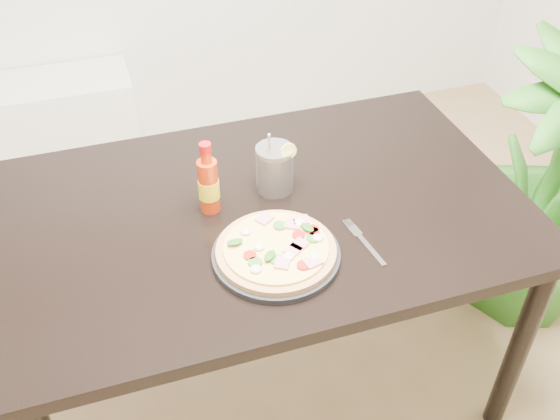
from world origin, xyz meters
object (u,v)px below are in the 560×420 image
object	(u,v)px
pizza	(277,249)
houseplant	(549,186)
dining_table	(267,229)
plate	(276,255)
hot_sauce_bottle	(209,184)
cola_cup	(275,170)
fork	(363,240)

from	to	relation	value
pizza	houseplant	size ratio (longest dim) A/B	0.29
dining_table	plate	world-z (taller)	plate
plate	pizza	size ratio (longest dim) A/B	1.07
dining_table	plate	distance (m)	0.22
plate	hot_sauce_bottle	bearing A→B (deg)	115.40
houseplant	hot_sauce_bottle	bearing A→B (deg)	-177.95
pizza	plate	bearing A→B (deg)	176.51
cola_cup	fork	bearing A→B (deg)	-62.54
hot_sauce_bottle	houseplant	world-z (taller)	houseplant
plate	fork	xyz separation A→B (m)	(0.23, -0.01, -0.01)
cola_cup	houseplant	distance (m)	1.04
plate	fork	bearing A→B (deg)	-3.25
pizza	hot_sauce_bottle	distance (m)	0.26
hot_sauce_bottle	houseplant	size ratio (longest dim) A/B	0.20
fork	houseplant	xyz separation A→B (m)	(0.85, 0.29, -0.24)
plate	fork	size ratio (longest dim) A/B	1.68
dining_table	pizza	size ratio (longest dim) A/B	4.74
plate	cola_cup	size ratio (longest dim) A/B	1.64
plate	cola_cup	bearing A→B (deg)	73.05
pizza	fork	xyz separation A→B (m)	(0.22, -0.01, -0.02)
plate	pizza	distance (m)	0.02
plate	pizza	world-z (taller)	pizza
hot_sauce_bottle	cola_cup	size ratio (longest dim) A/B	1.09
fork	cola_cup	bearing A→B (deg)	110.29
hot_sauce_bottle	houseplant	distance (m)	1.23
houseplant	fork	bearing A→B (deg)	-161.23
dining_table	houseplant	distance (m)	1.05
dining_table	fork	world-z (taller)	fork
cola_cup	houseplant	bearing A→B (deg)	0.46
plate	houseplant	world-z (taller)	houseplant
dining_table	hot_sauce_bottle	distance (m)	0.22
pizza	dining_table	bearing A→B (deg)	80.67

